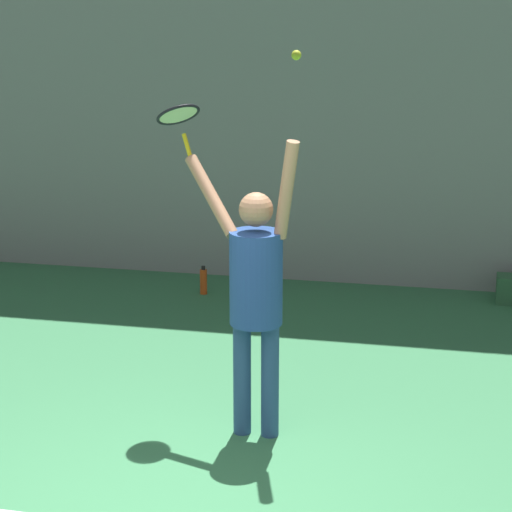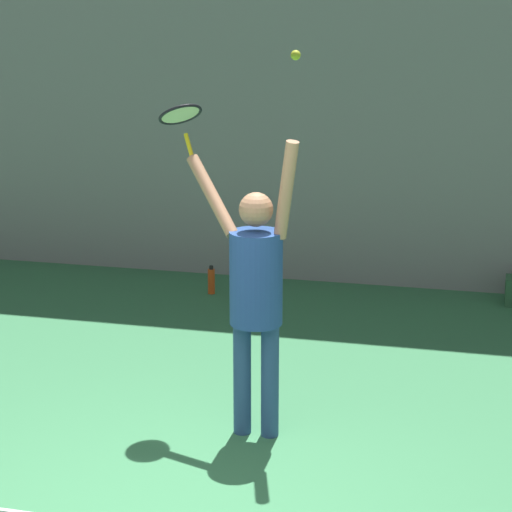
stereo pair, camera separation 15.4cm
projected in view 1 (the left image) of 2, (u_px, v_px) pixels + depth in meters
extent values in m
cube|color=gray|center=(311.00, 59.00, 10.08)|extent=(18.00, 0.10, 5.00)
cylinder|color=#2D4C7F|center=(242.00, 378.00, 6.73)|extent=(0.13, 0.13, 0.86)
cylinder|color=#2D4C7F|center=(270.00, 380.00, 6.69)|extent=(0.13, 0.13, 0.86)
cylinder|color=#26478C|center=(256.00, 278.00, 6.51)|extent=(0.38, 0.38, 0.67)
sphere|color=tan|center=(256.00, 210.00, 6.38)|extent=(0.24, 0.24, 0.24)
cylinder|color=tan|center=(286.00, 190.00, 6.26)|extent=(0.23, 0.21, 0.69)
cylinder|color=tan|center=(211.00, 196.00, 6.60)|extent=(0.49, 0.42, 0.54)
cylinder|color=yellow|center=(187.00, 146.00, 6.74)|extent=(0.11, 0.11, 0.18)
torus|color=black|center=(178.00, 115.00, 6.79)|extent=(0.44, 0.44, 0.19)
cylinder|color=beige|center=(178.00, 115.00, 6.79)|extent=(0.38, 0.38, 0.15)
sphere|color=#CCDB2D|center=(296.00, 55.00, 5.93)|extent=(0.06, 0.06, 0.06)
cylinder|color=#D84C19|center=(204.00, 282.00, 10.14)|extent=(0.08, 0.08, 0.28)
cylinder|color=black|center=(203.00, 268.00, 10.10)|extent=(0.04, 0.04, 0.04)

